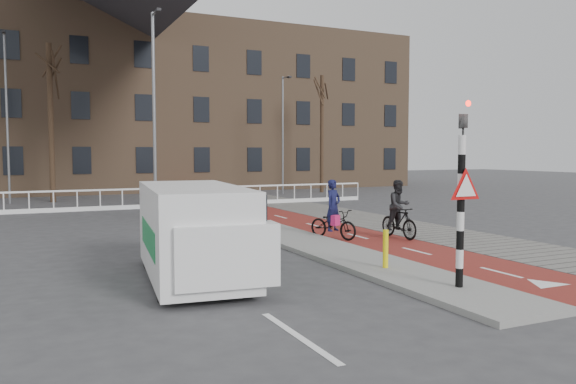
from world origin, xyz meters
name	(u,v)px	position (x,y,z in m)	size (l,w,h in m)	color
ground	(418,270)	(0.00, 0.00, 0.00)	(120.00, 120.00, 0.00)	#38383A
bike_lane	(291,220)	(1.50, 10.00, 0.01)	(2.50, 60.00, 0.01)	maroon
sidewalk	(351,216)	(4.30, 10.00, 0.01)	(3.00, 60.00, 0.01)	slate
curb_island	(311,244)	(-0.70, 4.00, 0.06)	(1.80, 16.00, 0.12)	gray
traffic_signal	(462,189)	(-0.60, -2.02, 1.99)	(0.80, 0.80, 3.68)	black
bollard	(386,249)	(-0.84, 0.08, 0.54)	(0.12, 0.12, 0.85)	yellow
cyclist_near	(333,219)	(0.55, 4.89, 0.62)	(1.23, 1.84, 1.84)	black
cyclist_far	(399,214)	(2.45, 4.12, 0.76)	(0.80, 1.70, 1.82)	black
van	(193,231)	(-4.90, 1.23, 1.04)	(2.34, 4.79, 1.98)	white
railing	(100,204)	(-5.00, 17.00, 0.31)	(28.00, 0.10, 0.99)	silver
townhouse_row	(102,81)	(-3.00, 32.00, 7.81)	(46.00, 10.00, 15.90)	#7F6047
tree_mid	(51,123)	(-6.80, 22.69, 4.26)	(0.30, 0.30, 8.51)	black
tree_right	(322,134)	(10.10, 23.35, 3.93)	(0.26, 0.26, 7.86)	black
streetlight_near	(154,118)	(-3.50, 11.80, 4.01)	(0.12, 0.12, 8.03)	slate
streetlight_left	(7,119)	(-8.91, 22.55, 4.42)	(0.12, 0.12, 8.84)	slate
streetlight_right	(283,136)	(7.03, 23.00, 3.78)	(0.12, 0.12, 7.56)	slate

